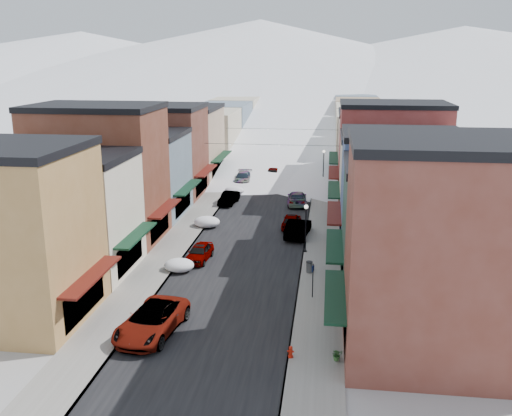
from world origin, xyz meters
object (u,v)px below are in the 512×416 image
(car_green_sedan, at_px, (298,228))
(trash_can, at_px, (309,267))
(car_white_suv, at_px, (152,321))
(streetlamp_near, at_px, (306,222))
(car_dark_hatch, at_px, (229,198))
(fire_hydrant, at_px, (291,352))
(car_silver_sedan, at_px, (199,252))

(car_green_sedan, bearing_deg, trash_can, 105.79)
(car_white_suv, height_order, car_green_sedan, car_white_suv)
(car_green_sedan, bearing_deg, streetlamp_near, 108.13)
(car_white_suv, distance_m, streetlamp_near, 18.33)
(car_white_suv, relative_size, streetlamp_near, 1.51)
(car_dark_hatch, xyz_separation_m, car_green_sedan, (8.60, -11.10, 0.14))
(car_dark_hatch, distance_m, trash_can, 22.88)
(car_green_sedan, xyz_separation_m, fire_hydrant, (0.90, -22.66, -0.39))
(car_white_suv, relative_size, car_silver_sedan, 1.55)
(car_green_sedan, xyz_separation_m, trash_can, (1.44, -9.47, -0.25))
(car_silver_sedan, distance_m, fire_hydrant, 17.43)
(streetlamp_near, bearing_deg, car_silver_sedan, -161.43)
(car_silver_sedan, distance_m, car_green_sedan, 10.87)
(car_green_sedan, height_order, fire_hydrant, car_green_sedan)
(trash_can, bearing_deg, car_green_sedan, 98.62)
(car_dark_hatch, bearing_deg, streetlamp_near, -52.32)
(streetlamp_near, bearing_deg, car_green_sedan, 100.97)
(fire_hydrant, bearing_deg, car_white_suv, 167.07)
(car_dark_hatch, relative_size, fire_hydrant, 6.29)
(fire_hydrant, xyz_separation_m, streetlamp_near, (0.00, 18.02, 2.34))
(car_green_sedan, distance_m, trash_can, 9.58)
(car_dark_hatch, relative_size, car_green_sedan, 0.83)
(car_green_sedan, height_order, trash_can, car_green_sedan)
(car_silver_sedan, height_order, car_dark_hatch, car_dark_hatch)
(car_green_sedan, distance_m, fire_hydrant, 22.69)
(car_silver_sedan, relative_size, car_green_sedan, 0.80)
(car_green_sedan, xyz_separation_m, streetlamp_near, (0.90, -4.65, 1.96))
(car_dark_hatch, distance_m, car_green_sedan, 14.04)
(car_white_suv, distance_m, trash_can, 14.52)
(car_white_suv, xyz_separation_m, streetlamp_near, (8.71, 16.02, 1.92))
(car_silver_sedan, height_order, streetlamp_near, streetlamp_near)
(car_white_suv, bearing_deg, streetlamp_near, 69.17)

